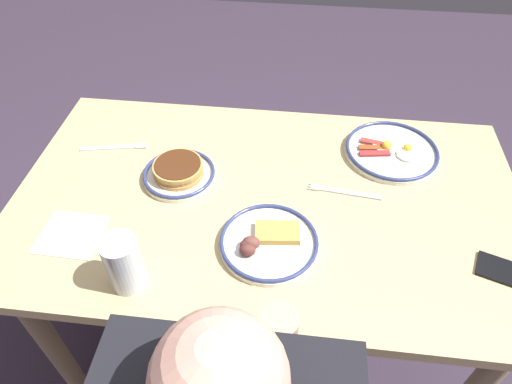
# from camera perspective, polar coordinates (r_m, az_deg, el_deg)

# --- Properties ---
(ground_plane) EXTENTS (6.00, 6.00, 0.00)m
(ground_plane) POSITION_cam_1_polar(r_m,az_deg,el_deg) (1.81, 0.97, -16.78)
(ground_plane) COLOR #362A39
(dining_table) EXTENTS (1.38, 0.80, 0.72)m
(dining_table) POSITION_cam_1_polar(r_m,az_deg,el_deg) (1.28, 1.32, -3.43)
(dining_table) COLOR tan
(dining_table) RESTS_ON ground_plane
(plate_near_main) EXTENTS (0.20, 0.20, 0.05)m
(plate_near_main) POSITION_cam_1_polar(r_m,az_deg,el_deg) (1.27, -9.77, 2.48)
(plate_near_main) COLOR silver
(plate_near_main) RESTS_ON dining_table
(plate_center_pancakes) EXTENTS (0.27, 0.27, 0.04)m
(plate_center_pancakes) POSITION_cam_1_polar(r_m,az_deg,el_deg) (1.40, 16.82, 5.03)
(plate_center_pancakes) COLOR silver
(plate_center_pancakes) RESTS_ON dining_table
(plate_far_companion) EXTENTS (0.24, 0.24, 0.05)m
(plate_far_companion) POSITION_cam_1_polar(r_m,az_deg,el_deg) (1.10, 1.57, -6.36)
(plate_far_companion) COLOR white
(plate_far_companion) RESTS_ON dining_table
(drinking_glass) EXTENTS (0.08, 0.08, 0.14)m
(drinking_glass) POSITION_cam_1_polar(r_m,az_deg,el_deg) (1.03, -16.34, -8.94)
(drinking_glass) COLOR silver
(drinking_glass) RESTS_ON dining_table
(cell_phone) EXTENTS (0.16, 0.12, 0.01)m
(cell_phone) POSITION_cam_1_polar(r_m,az_deg,el_deg) (1.21, 29.53, -8.98)
(cell_phone) COLOR black
(cell_phone) RESTS_ON dining_table
(paper_napkin) EXTENTS (0.15, 0.14, 0.00)m
(paper_napkin) POSITION_cam_1_polar(r_m,az_deg,el_deg) (1.22, -22.46, -5.02)
(paper_napkin) COLOR white
(paper_napkin) RESTS_ON dining_table
(fork_near) EXTENTS (0.20, 0.04, 0.01)m
(fork_near) POSITION_cam_1_polar(r_m,az_deg,el_deg) (1.25, 11.11, -0.03)
(fork_near) COLOR silver
(fork_near) RESTS_ON dining_table
(fork_far) EXTENTS (0.20, 0.06, 0.01)m
(fork_far) POSITION_cam_1_polar(r_m,az_deg,el_deg) (1.43, -17.57, 5.41)
(fork_far) COLOR silver
(fork_far) RESTS_ON dining_table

